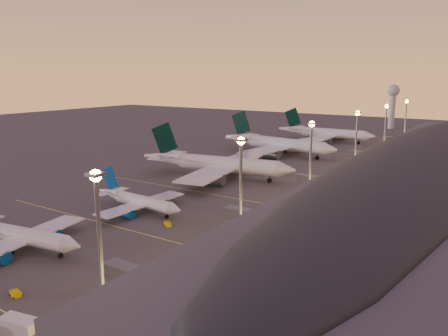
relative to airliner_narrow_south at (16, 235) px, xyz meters
The scene contains 14 objects.
ground 29.00m from the airliner_narrow_south, 76.38° to the left, with size 700.00×700.00×0.00m, color #403D3B.
airliner_narrow_south is the anchor object (origin of this frame).
airliner_narrow_north 36.19m from the airliner_narrow_south, 85.76° to the left, with size 33.79×30.18×12.08m.
airliner_wide_near 84.38m from the airliner_narrow_south, 91.95° to the left, with size 64.29×59.27×20.61m.
airliner_wide_mid 143.49m from the airliner_narrow_south, 92.26° to the left, with size 65.57×60.10×20.97m.
airliner_wide_far 198.95m from the airliner_narrow_south, 90.47° to the left, with size 60.32×54.73×19.36m.
terminal_building 121.76m from the airliner_narrow_south, 55.66° to the left, with size 56.35×255.00×17.46m.
light_masts 103.32m from the airliner_narrow_south, 65.29° to the left, with size 2.20×217.20×25.90m.
radar_tower 289.06m from the airliner_narrow_south, 86.67° to the left, with size 9.00×9.00×32.50m.
lane_markings 68.41m from the airliner_narrow_south, 84.31° to the left, with size 90.00×180.36×0.00m.
baggage_tug_a 23.84m from the airliner_narrow_south, 32.74° to the right, with size 3.40×1.77×0.97m.
baggage_tug_b 33.66m from the airliner_narrow_south, 12.62° to the right, with size 3.25×1.61×0.94m.
baggage_tug_c 36.19m from the airliner_narrow_south, 59.62° to the left, with size 3.56×3.02×1.02m.
catering_truck_a 39.57m from the airliner_narrow_south, 30.70° to the right, with size 7.01×3.82×3.73m.
Camera 1 is at (84.41, -80.41, 38.95)m, focal length 35.00 mm.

